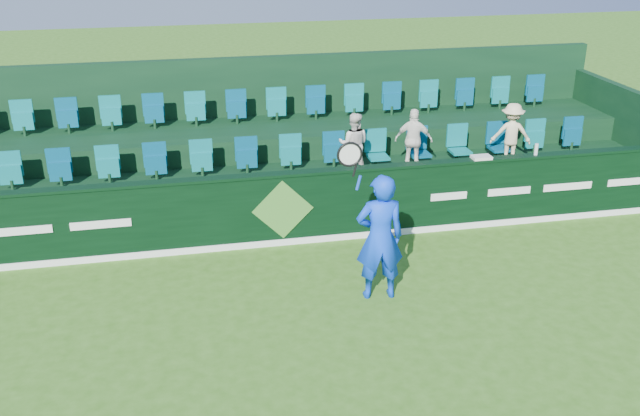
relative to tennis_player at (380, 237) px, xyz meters
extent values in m
plane|color=#326217|center=(-1.16, -1.82, -1.02)|extent=(60.00, 60.00, 0.00)
cube|color=black|center=(-1.16, 2.18, -0.37)|extent=(16.00, 0.20, 1.30)
cube|color=black|center=(-1.16, 2.18, 0.30)|extent=(16.00, 0.24, 0.05)
cube|color=white|center=(-1.16, 2.07, -0.96)|extent=(16.00, 0.02, 0.12)
cube|color=#437F2E|center=(-1.16, 2.06, -0.32)|extent=(1.10, 0.02, 1.10)
cube|color=white|center=(-5.46, 2.06, -0.32)|extent=(0.85, 0.01, 0.14)
cube|color=white|center=(-4.26, 2.06, -0.32)|extent=(1.00, 0.01, 0.14)
cube|color=white|center=(1.94, 2.06, -0.32)|extent=(0.70, 0.01, 0.14)
cube|color=white|center=(3.14, 2.06, -0.32)|extent=(0.85, 0.01, 0.14)
cube|color=white|center=(4.34, 2.06, -0.32)|extent=(1.00, 0.01, 0.14)
cube|color=white|center=(5.54, 2.06, -0.32)|extent=(0.70, 0.01, 0.14)
cube|color=black|center=(-1.16, 3.28, -0.62)|extent=(16.00, 2.00, 0.80)
cube|color=black|center=(-1.16, 5.18, -0.37)|extent=(16.00, 1.80, 1.30)
cube|color=black|center=(-1.16, 6.18, 0.28)|extent=(16.00, 0.20, 2.60)
cube|color=black|center=(6.74, 4.18, -0.02)|extent=(0.20, 4.00, 2.00)
cube|color=#0C7274|center=(-1.16, 3.68, 0.08)|extent=(13.50, 0.50, 0.60)
cube|color=#0C7274|center=(-1.16, 5.48, 0.58)|extent=(13.50, 0.50, 0.60)
imported|color=blue|center=(0.00, 0.00, -0.01)|extent=(0.77, 0.53, 2.02)
cylinder|color=#143FBF|center=(-0.37, -0.10, 0.94)|extent=(0.09, 0.04, 0.22)
cylinder|color=black|center=(-0.43, -0.10, 1.14)|extent=(0.08, 0.03, 0.20)
torus|color=black|center=(-0.51, -0.10, 1.38)|extent=(0.45, 0.04, 0.45)
cylinder|color=silver|center=(-0.51, -0.10, 1.38)|extent=(0.37, 0.01, 0.37)
imported|color=silver|center=(0.42, 3.30, 0.39)|extent=(0.72, 0.64, 1.23)
imported|color=white|center=(1.63, 3.30, 0.40)|extent=(0.79, 0.55, 1.24)
imported|color=beige|center=(3.68, 3.30, 0.40)|extent=(0.91, 0.69, 1.24)
cube|color=silver|center=(2.56, 2.18, 0.35)|extent=(0.36, 0.23, 0.05)
cylinder|color=silver|center=(3.64, 2.18, 0.44)|extent=(0.07, 0.07, 0.22)
camera|label=1|loc=(-2.86, -9.36, 4.64)|focal=40.00mm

